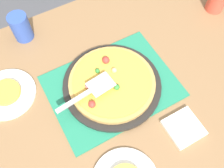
% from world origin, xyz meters
% --- Properties ---
extents(ground_plane, '(8.00, 8.00, 0.00)m').
position_xyz_m(ground_plane, '(0.00, 0.00, 0.00)').
color(ground_plane, '#4C4C51').
extents(dining_table, '(1.40, 1.00, 0.75)m').
position_xyz_m(dining_table, '(0.00, 0.00, 0.64)').
color(dining_table, olive).
rests_on(dining_table, ground_plane).
extents(placemat, '(0.48, 0.36, 0.01)m').
position_xyz_m(placemat, '(0.00, 0.00, 0.75)').
color(placemat, '#237F5B').
rests_on(placemat, dining_table).
extents(pizza_pan, '(0.38, 0.38, 0.01)m').
position_xyz_m(pizza_pan, '(0.00, 0.00, 0.76)').
color(pizza_pan, black).
rests_on(pizza_pan, placemat).
extents(pizza, '(0.33, 0.33, 0.05)m').
position_xyz_m(pizza, '(0.00, -0.00, 0.78)').
color(pizza, tan).
rests_on(pizza, pizza_pan).
extents(plate_far_right, '(0.22, 0.22, 0.01)m').
position_xyz_m(plate_far_right, '(0.37, -0.17, 0.76)').
color(plate_far_right, white).
rests_on(plate_far_right, dining_table).
extents(served_slice_right, '(0.11, 0.11, 0.02)m').
position_xyz_m(served_slice_right, '(0.37, -0.17, 0.77)').
color(served_slice_right, gold).
rests_on(served_slice_right, plate_far_right).
extents(cup_far, '(0.08, 0.08, 0.12)m').
position_xyz_m(cup_far, '(0.21, -0.41, 0.81)').
color(cup_far, '#3351AD').
rests_on(cup_far, dining_table).
extents(pizza_server, '(0.23, 0.08, 0.01)m').
position_xyz_m(pizza_server, '(0.10, 0.01, 0.82)').
color(pizza_server, silver).
rests_on(pizza_server, pizza).
extents(napkin_stack, '(0.12, 0.12, 0.02)m').
position_xyz_m(napkin_stack, '(-0.14, 0.27, 0.76)').
color(napkin_stack, white).
rests_on(napkin_stack, dining_table).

